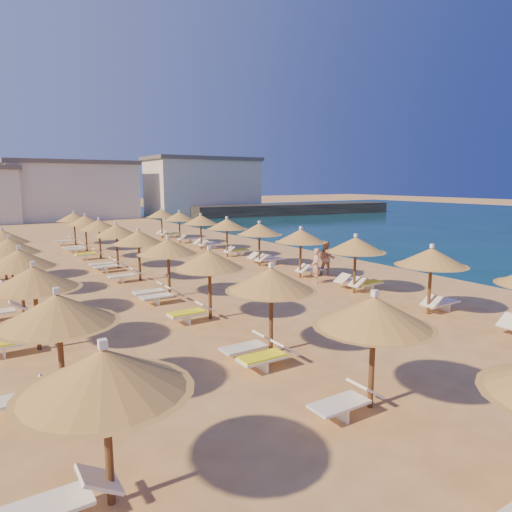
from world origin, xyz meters
TOP-DOWN VIEW (x-y plane):
  - ground at (0.00, 0.00)m, footprint 220.00×220.00m
  - jetty at (29.98, 38.39)m, footprint 30.27×7.83m
  - hotel_blocks at (4.00, 46.90)m, footprint 46.89×10.11m
  - parasol_row_east at (3.78, 3.83)m, footprint 2.57×40.16m
  - parasol_row_west at (-3.17, 3.83)m, footprint 2.57×40.16m
  - parasol_row_inland at (-8.66, 1.95)m, footprint 2.57×21.36m
  - loungers at (-1.13, 3.50)m, footprint 15.49×39.08m
  - beachgoer_b at (5.11, 3.40)m, footprint 1.07×1.10m
  - beachgoer_a at (3.63, 2.47)m, footprint 0.58×0.71m

SIDE VIEW (x-z plane):
  - ground at x=0.00m, z-range 0.00..0.00m
  - loungers at x=-1.13m, z-range 0.02..0.67m
  - jetty at x=29.98m, z-range 0.00..1.50m
  - beachgoer_a at x=3.63m, z-range 0.00..1.68m
  - beachgoer_b at x=5.11m, z-range 0.00..1.79m
  - parasol_row_east at x=3.78m, z-range 0.78..3.36m
  - parasol_row_west at x=-3.17m, z-range 0.78..3.36m
  - parasol_row_inland at x=-8.66m, z-range 0.78..3.36m
  - hotel_blocks at x=4.00m, z-range -0.35..7.75m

